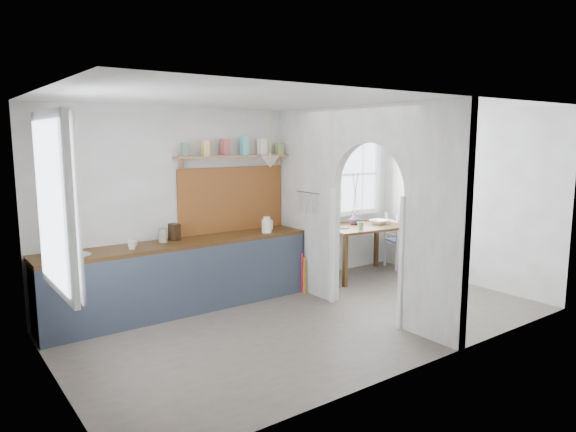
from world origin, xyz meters
TOP-DOWN VIEW (x-y plane):
  - floor at (0.00, 0.00)m, footprint 5.80×3.20m
  - ceiling at (0.00, 0.00)m, footprint 5.80×3.20m
  - walls at (0.00, 0.00)m, footprint 5.81×3.21m
  - partition at (0.70, 0.06)m, footprint 0.12×3.20m
  - kitchen_window at (-2.87, 0.00)m, footprint 0.10×1.16m
  - nook_window at (1.80, 1.56)m, footprint 1.76×0.10m
  - counter at (-1.13, 1.33)m, footprint 3.50×0.60m
  - sink at (-2.43, 1.30)m, footprint 0.40×0.40m
  - backsplash at (-0.20, 1.58)m, footprint 1.65×0.03m
  - shelf at (-0.20, 1.49)m, footprint 1.75×0.20m
  - pendant_lamp at (0.15, 1.15)m, footprint 0.26×0.26m
  - utensil_rail at (0.61, 0.90)m, footprint 0.02×0.50m
  - dining_table at (1.90, 1.13)m, footprint 1.41×1.03m
  - chair_left at (0.91, 1.11)m, footprint 0.57×0.57m
  - chair_right at (2.83, 1.13)m, footprint 0.54×0.54m
  - kettle at (0.10, 1.17)m, footprint 0.22×0.20m
  - mug_a at (-1.79, 1.21)m, footprint 0.12×0.12m
  - mug_b at (-1.71, 1.36)m, footprint 0.16×0.16m
  - knife_block at (-1.15, 1.43)m, footprint 0.13×0.16m
  - jar at (-1.32, 1.39)m, footprint 0.14×0.14m
  - towel_magenta at (0.58, 1.00)m, footprint 0.02×0.03m
  - towel_orange at (0.58, 0.94)m, footprint 0.02×0.03m
  - bowl at (2.23, 1.09)m, footprint 0.33×0.33m
  - table_cup at (1.68, 0.94)m, footprint 0.14×0.14m
  - plate at (1.50, 1.12)m, footprint 0.18×0.18m
  - vase at (1.88, 1.29)m, footprint 0.23×0.23m

SIDE VIEW (x-z plane):
  - floor at x=0.00m, z-range -0.01..0.01m
  - towel_orange at x=0.58m, z-range -0.02..0.52m
  - towel_magenta at x=0.58m, z-range -0.03..0.58m
  - dining_table at x=1.90m, z-range 0.00..0.82m
  - counter at x=-1.13m, z-range 0.01..0.91m
  - chair_right at x=2.83m, z-range 0.00..0.94m
  - chair_left at x=0.91m, z-range 0.00..1.00m
  - plate at x=1.50m, z-range 0.82..0.83m
  - bowl at x=2.23m, z-range 0.82..0.89m
  - table_cup at x=1.68m, z-range 0.82..0.92m
  - sink at x=-2.43m, z-range 0.88..0.90m
  - vase at x=1.88m, z-range 0.82..1.00m
  - mug_b at x=-1.71m, z-range 0.90..0.99m
  - mug_a at x=-1.79m, z-range 0.90..1.00m
  - jar at x=-1.32m, z-range 0.90..1.07m
  - knife_block at x=-1.15m, z-range 0.90..1.12m
  - kettle at x=0.10m, z-range 0.90..1.12m
  - walls at x=0.00m, z-range 0.00..2.60m
  - backsplash at x=-0.20m, z-range 0.90..1.80m
  - utensil_rail at x=0.61m, z-range 1.44..1.46m
  - partition at x=0.70m, z-range 0.15..2.75m
  - nook_window at x=1.80m, z-range 0.95..2.25m
  - kitchen_window at x=-2.87m, z-range 0.90..2.40m
  - pendant_lamp at x=0.15m, z-range 1.80..1.96m
  - shelf at x=-0.20m, z-range 1.89..2.10m
  - ceiling at x=0.00m, z-range 2.60..2.60m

